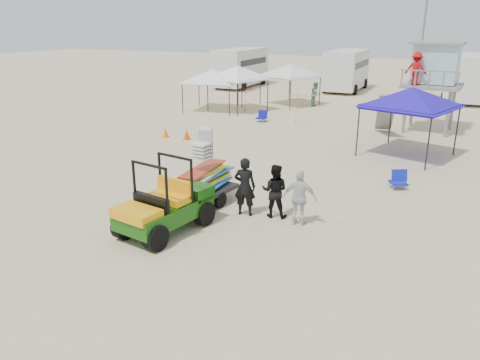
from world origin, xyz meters
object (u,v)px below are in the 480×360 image
at_px(lifeguard_tower, 433,67).
at_px(canopy_blue, 412,91).
at_px(utility_cart, 163,200).
at_px(man_left, 245,187).
at_px(surf_trailer, 205,177).

distance_m(lifeguard_tower, canopy_blue, 5.59).
bearing_deg(utility_cart, lifeguard_tower, 71.56).
height_order(utility_cart, canopy_blue, canopy_blue).
bearing_deg(canopy_blue, utility_cart, -115.00).
bearing_deg(canopy_blue, man_left, -111.90).
xyz_separation_m(surf_trailer, lifeguard_tower, (5.50, 14.18, 2.42)).
distance_m(utility_cart, lifeguard_tower, 17.57).
bearing_deg(canopy_blue, surf_trailer, -120.61).
xyz_separation_m(lifeguard_tower, canopy_blue, (-0.40, -5.55, -0.52)).
height_order(utility_cart, lifeguard_tower, lifeguard_tower).
distance_m(utility_cart, canopy_blue, 12.23).
xyz_separation_m(utility_cart, surf_trailer, (0.01, 2.34, -0.06)).
bearing_deg(man_left, canopy_blue, -122.57).
distance_m(surf_trailer, canopy_blue, 10.20).
relative_size(man_left, lifeguard_tower, 0.40).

